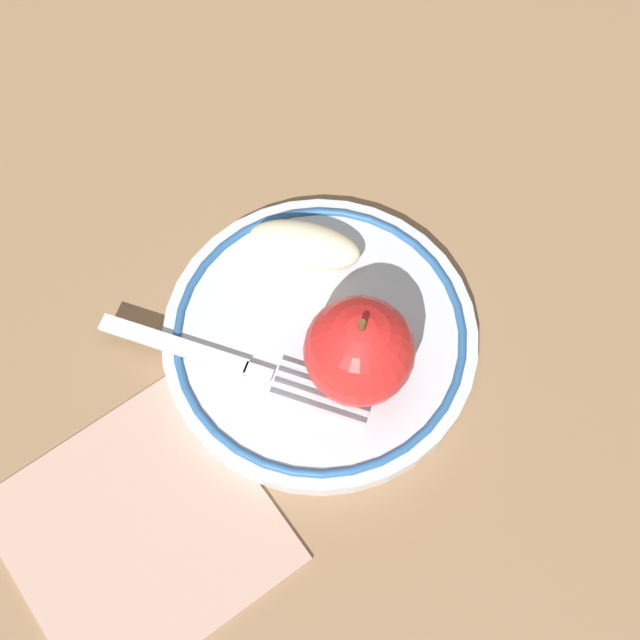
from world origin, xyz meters
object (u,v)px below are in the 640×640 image
Objects in this scene: apple_slice_front at (305,245)px; fork at (226,362)px; plate at (320,337)px; apple_red_whole at (360,350)px; napkin_folded at (139,530)px.

fork is (-0.10, -0.00, -0.01)m from apple_slice_front.
plate is 0.06m from apple_red_whole.
plate is at bearing 38.25° from fork.
apple_slice_front reaches higher than plate.
plate is 2.74× the size of apple_slice_front.
apple_red_whole is 1.02× the size of apple_slice_front.
apple_slice_front reaches higher than napkin_folded.
fork is at bearing 119.30° from apple_red_whole.
apple_slice_front reaches higher than fork.
fork is at bearing 142.23° from plate.
fork reaches higher than plate.
napkin_folded is at bearing 159.29° from apple_red_whole.
plate is at bearing 113.27° from apple_slice_front.
apple_red_whole is 0.18m from napkin_folded.
apple_red_whole reaches higher than napkin_folded.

